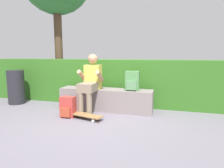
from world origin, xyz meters
name	(u,v)px	position (x,y,z in m)	size (l,w,h in m)	color
ground_plane	(100,115)	(0.00, 0.00, 0.00)	(24.00, 24.00, 0.00)	slate
bench_main	(106,99)	(0.00, 0.40, 0.24)	(2.03, 0.41, 0.47)	gray
person_skater	(91,81)	(-0.26, 0.20, 0.67)	(0.49, 0.62, 1.22)	gold
skateboard_near_person	(83,115)	(-0.24, -0.27, 0.07)	(0.82, 0.38, 0.09)	olive
backpack_on_bench	(132,81)	(0.58, 0.40, 0.66)	(0.28, 0.23, 0.40)	#51894C
backpack_on_ground	(68,107)	(-0.57, -0.25, 0.19)	(0.28, 0.23, 0.40)	#B23833
hedge_row	(111,82)	(-0.08, 1.05, 0.54)	(6.35, 0.58, 1.09)	#31681F
trash_bin	(16,87)	(-2.31, 0.36, 0.41)	(0.40, 0.40, 0.83)	#232328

